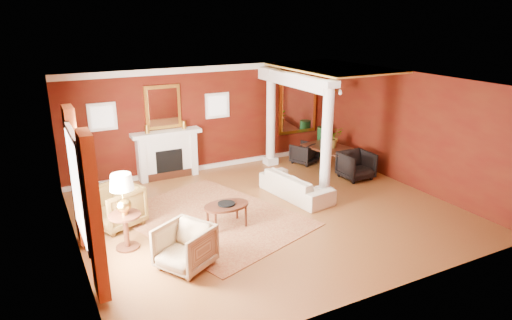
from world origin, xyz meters
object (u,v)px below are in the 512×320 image
sofa (296,181)px  coffee_table (226,207)px  armchair_leopard (115,205)px  armchair_stripe (185,245)px  side_table (123,199)px  dining_table (333,152)px

sofa → coffee_table: sofa is taller
armchair_leopard → coffee_table: bearing=39.3°
armchair_stripe → coffee_table: (1.30, 1.14, 0.01)m
coffee_table → side_table: bearing=179.3°
side_table → dining_table: bearing=18.1°
sofa → side_table: (-4.21, -0.69, 0.62)m
armchair_stripe → dining_table: 6.43m
armchair_leopard → coffee_table: 2.31m
side_table → dining_table: (6.32, 2.06, -0.54)m
sofa → dining_table: 2.52m
sofa → armchair_stripe: (-3.46, -1.86, 0.05)m
side_table → dining_table: size_ratio=0.89×
coffee_table → side_table: size_ratio=0.65×
side_table → armchair_stripe: bearing=-57.2°
sofa → side_table: 4.31m
sofa → armchair_stripe: 3.92m
armchair_stripe → coffee_table: armchair_stripe is taller
armchair_stripe → coffee_table: 1.73m
coffee_table → dining_table: 4.75m
coffee_table → sofa: bearing=18.2°
sofa → side_table: size_ratio=1.33×
sofa → armchair_leopard: 4.21m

